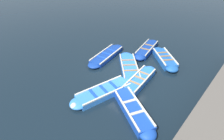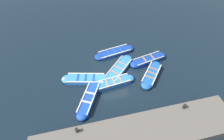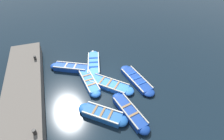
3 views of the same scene
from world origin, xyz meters
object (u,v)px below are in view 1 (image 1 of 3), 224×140
boat_outer_left (129,67)px  boat_centre (133,110)px  boat_alongside (104,92)px  boat_end_of_row (147,49)px  boat_mid_row (164,59)px  boat_stern_in (140,80)px  buoy_orange_near (74,106)px  boat_far_corner (107,55)px

boat_outer_left → boat_centre: 3.82m
boat_alongside → boat_outer_left: (-0.47, 2.90, -0.01)m
boat_end_of_row → boat_alongside: bearing=-80.9°
boat_mid_row → boat_outer_left: bearing=-116.6°
boat_stern_in → buoy_orange_near: (-1.26, -3.89, -0.01)m
boat_end_of_row → boat_stern_in: 4.08m
boat_centre → boat_far_corner: (-4.63, 3.10, -0.05)m
boat_far_corner → buoy_orange_near: 5.34m
boat_centre → boat_mid_row: (-1.19, 5.44, -0.01)m
boat_end_of_row → boat_mid_row: bearing=-12.6°
boat_alongside → boat_far_corner: 4.07m
boat_alongside → boat_far_corner: bearing=131.0°
boat_far_corner → buoy_orange_near: bearing=-64.5°
boat_mid_row → buoy_orange_near: (-1.14, -7.16, -0.02)m
buoy_orange_near → boat_far_corner: bearing=115.5°
boat_end_of_row → buoy_orange_near: size_ratio=10.49×
boat_outer_left → buoy_orange_near: (0.11, -4.66, 0.02)m
boat_outer_left → boat_end_of_row: bearing=99.0°
boat_far_corner → boat_stern_in: (3.56, -0.94, 0.04)m
boat_alongside → boat_centre: bearing=-1.1°
boat_alongside → buoy_orange_near: boat_alongside is taller
boat_centre → boat_mid_row: size_ratio=1.14×
boat_mid_row → buoy_orange_near: 7.25m
buoy_orange_near → boat_centre: bearing=36.4°
boat_mid_row → boat_alongside: bearing=-98.2°
boat_end_of_row → boat_far_corner: (-1.74, -2.72, -0.05)m
boat_alongside → boat_far_corner: (-2.67, 3.07, -0.02)m
boat_outer_left → buoy_orange_near: bearing=-88.7°
boat_outer_left → boat_alongside: bearing=-80.7°
boat_mid_row → boat_end_of_row: size_ratio=0.84×
boat_centre → boat_end_of_row: bearing=116.4°
boat_centre → boat_stern_in: boat_centre is taller
boat_stern_in → boat_mid_row: bearing=92.0°
boat_alongside → boat_stern_in: (0.89, 2.13, 0.02)m
boat_alongside → boat_outer_left: size_ratio=1.17×
boat_end_of_row → boat_stern_in: (1.82, -3.65, -0.01)m
boat_far_corner → boat_stern_in: size_ratio=1.14×
boat_end_of_row → boat_stern_in: size_ratio=1.04×
boat_outer_left → boat_mid_row: (1.25, 2.50, 0.04)m
boat_end_of_row → boat_stern_in: bearing=-63.5°
boat_centre → buoy_orange_near: size_ratio=10.04×
boat_end_of_row → boat_outer_left: bearing=-81.0°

